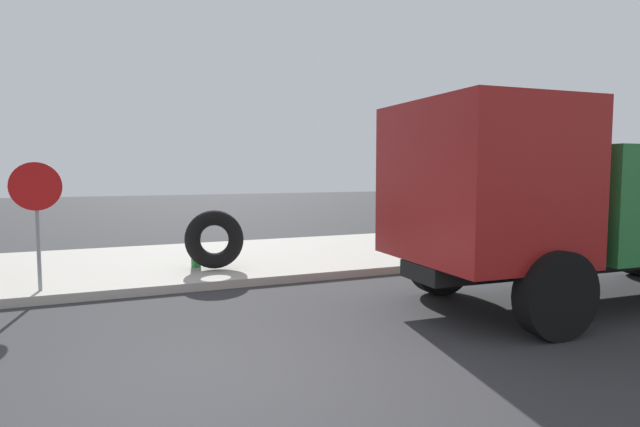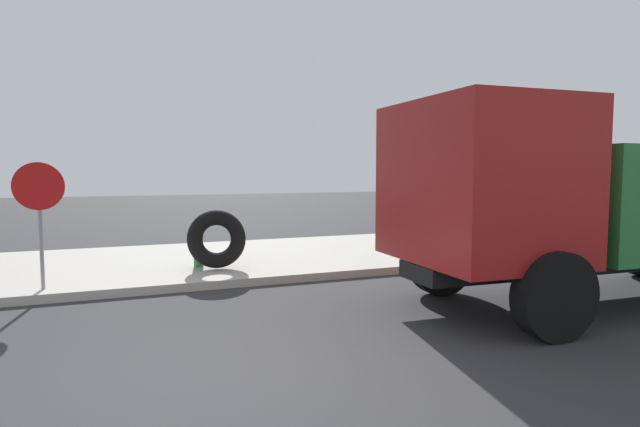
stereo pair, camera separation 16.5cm
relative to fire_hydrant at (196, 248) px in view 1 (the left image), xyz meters
name	(u,v)px [view 1 (the left image)]	position (x,y,z in m)	size (l,w,h in m)	color
ground_plane	(194,389)	(-0.96, -5.49, -0.53)	(80.00, 80.00, 0.00)	#2D2D30
sidewalk_curb	(142,266)	(-0.96, 1.01, -0.46)	(36.00, 5.00, 0.15)	#ADA89E
fire_hydrant	(196,248)	(0.00, 0.00, 0.00)	(0.22, 0.50, 0.72)	#2D8438
loose_tire	(214,239)	(0.30, -0.35, 0.20)	(1.13, 1.13, 0.30)	black
stop_sign	(36,202)	(-2.64, -1.10, 1.03)	(0.76, 0.08, 2.04)	gray
dump_truck_green	(602,199)	(5.51, -4.58, 1.08)	(7.10, 3.04, 3.00)	#237033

